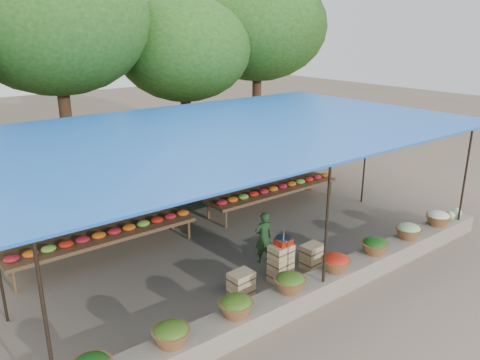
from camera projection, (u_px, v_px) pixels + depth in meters
ground at (230, 246)px, 10.91m from camera, size 60.00×60.00×0.00m
stone_curb at (317, 288)px, 8.78m from camera, size 10.60×0.55×0.40m
stall_canopy at (227, 133)px, 10.13m from camera, size 10.80×6.60×2.82m
produce_baskets at (314, 272)px, 8.61m from camera, size 8.98×0.58×0.34m
netting_backdrop at (162, 165)px, 12.89m from camera, size 10.60×0.06×2.50m
tree_row at (124, 33)px, 14.32m from camera, size 16.51×5.50×7.12m
fruit_table_left at (102, 230)px, 10.29m from camera, size 4.21×0.95×0.93m
fruit_table_right at (273, 186)px, 13.19m from camera, size 4.21×0.95×0.93m
crate_counter at (280, 267)px, 9.33m from camera, size 2.37×0.37×0.77m
weighing_scale at (283, 241)px, 9.21m from camera, size 0.33×0.33×0.35m
vendor_seated at (264, 237)px, 10.01m from camera, size 0.46×0.35×1.15m
customer_left at (99, 204)px, 10.94m from camera, size 1.09×0.97×1.87m
customer_mid at (245, 174)px, 13.68m from camera, size 1.15×0.98×1.54m
customer_right at (305, 161)px, 14.61m from camera, size 1.04×0.44×1.77m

